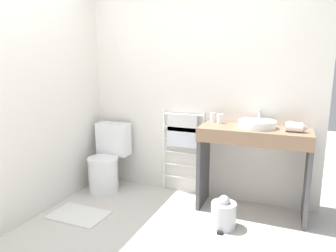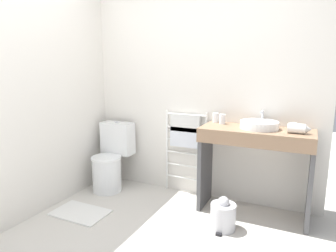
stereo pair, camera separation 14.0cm
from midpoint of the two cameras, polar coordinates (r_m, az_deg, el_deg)
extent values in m
cube|color=silver|center=(3.41, 3.87, 7.16)|extent=(2.74, 0.12, 2.45)
cube|color=silver|center=(3.40, -22.55, 6.32)|extent=(0.12, 2.26, 2.45)
cylinder|color=white|center=(3.67, -13.30, -9.24)|extent=(0.34, 0.34, 0.40)
cylinder|color=white|center=(3.61, -13.45, -6.08)|extent=(0.36, 0.36, 0.02)
cube|color=white|center=(3.75, -11.40, -2.40)|extent=(0.40, 0.19, 0.39)
cylinder|color=silver|center=(3.71, -11.52, 0.63)|extent=(0.05, 0.05, 0.01)
cylinder|color=white|center=(3.58, -1.94, -4.66)|extent=(0.02, 0.02, 0.97)
cylinder|color=white|center=(3.42, 5.51, -5.50)|extent=(0.02, 0.02, 0.97)
cylinder|color=white|center=(3.59, 1.67, -9.84)|extent=(0.48, 0.02, 0.02)
cylinder|color=white|center=(3.54, 1.68, -7.56)|extent=(0.48, 0.02, 0.02)
cylinder|color=white|center=(3.50, 1.69, -5.20)|extent=(0.48, 0.02, 0.02)
cylinder|color=white|center=(3.46, 1.71, -2.79)|extent=(0.48, 0.02, 0.02)
cylinder|color=white|center=(3.42, 1.72, -0.33)|extent=(0.48, 0.02, 0.02)
cylinder|color=white|center=(3.39, 1.74, 2.18)|extent=(0.48, 0.02, 0.02)
cube|color=silver|center=(3.38, 1.56, 0.61)|extent=(0.35, 0.04, 0.20)
cube|color=silver|center=(3.42, 1.55, -2.14)|extent=(0.36, 0.04, 0.23)
cube|color=#84664C|center=(3.02, 14.88, -0.67)|extent=(1.05, 0.46, 0.03)
cube|color=#84664C|center=(2.82, 14.20, -2.86)|extent=(1.05, 0.02, 0.10)
cube|color=#4C4C4F|center=(3.24, 5.48, -7.63)|extent=(0.04, 0.39, 0.85)
cube|color=#4C4C4F|center=(3.12, 23.85, -9.34)|extent=(0.04, 0.39, 0.85)
cylinder|color=white|center=(3.02, 15.34, 0.37)|extent=(0.36, 0.36, 0.07)
cylinder|color=silver|center=(3.02, 15.37, 0.97)|extent=(0.30, 0.30, 0.01)
cylinder|color=silver|center=(3.19, 15.80, 1.67)|extent=(0.02, 0.02, 0.16)
cylinder|color=silver|center=(3.14, 15.76, 2.74)|extent=(0.02, 0.09, 0.02)
cylinder|color=white|center=(3.25, 7.36, 1.68)|extent=(0.06, 0.06, 0.10)
cylinder|color=white|center=(3.17, 8.63, 1.40)|extent=(0.07, 0.07, 0.10)
cylinder|color=white|center=(2.93, 21.64, -0.22)|extent=(0.15, 0.09, 0.09)
cone|color=silver|center=(2.93, 23.58, -0.36)|extent=(0.05, 0.08, 0.08)
cube|color=white|center=(3.01, 21.07, 0.14)|extent=(0.05, 0.09, 0.06)
cylinder|color=#B7B7BC|center=(2.92, 9.11, -16.42)|extent=(0.23, 0.23, 0.24)
sphere|color=#B7B7BC|center=(2.85, 9.20, -13.90)|extent=(0.10, 0.10, 0.10)
cube|color=black|center=(2.86, 8.39, -19.52)|extent=(0.05, 0.04, 0.02)
cube|color=silver|center=(3.28, -17.91, -15.81)|extent=(0.56, 0.36, 0.01)
camera|label=1|loc=(0.07, -91.46, -0.29)|focal=32.00mm
camera|label=2|loc=(0.07, 88.54, 0.29)|focal=32.00mm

